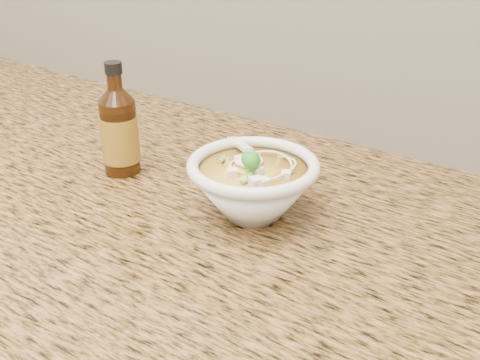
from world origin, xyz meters
The scene contains 3 objects.
counter_slab centered at (0.00, 1.68, 0.88)m, with size 4.00×0.68×0.04m, color brown.
soup_bowl centered at (0.25, 1.70, 0.94)m, with size 0.17×0.17×0.09m.
hot_sauce_bottle centered at (0.02, 1.69, 0.96)m, with size 0.07×0.07×0.16m.
Camera 1 is at (0.62, 1.13, 1.29)m, focal length 45.00 mm.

